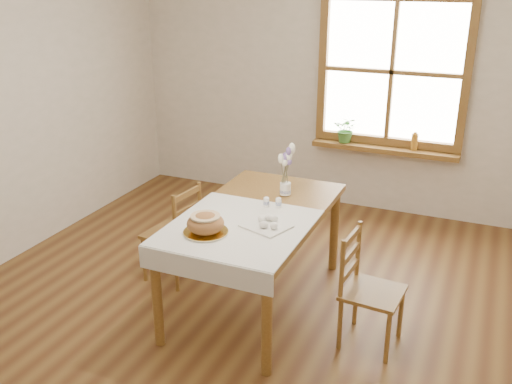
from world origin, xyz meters
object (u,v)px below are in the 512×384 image
Objects in this scene: chair_right at (373,291)px; flower_vase at (285,190)px; chair_left at (171,232)px; bread_plate at (206,232)px; dining_table at (256,222)px.

chair_right is 8.56× the size of flower_vase.
chair_left is 0.92m from bread_plate.
chair_left is 1.70m from chair_right.
bread_plate is at bearing 111.49° from chair_right.
bread_plate is at bearing 54.69° from chair_left.
chair_left is 2.84× the size of bread_plate.
dining_table is at bearing 72.88° from bread_plate.
chair_left is at bearing 86.43° from chair_right.
chair_left is 0.99m from flower_vase.
bread_plate is 0.89m from flower_vase.
dining_table is at bearing -102.24° from flower_vase.
chair_right reaches higher than dining_table.
chair_right is (1.69, -0.24, -0.01)m from chair_left.
chair_right is 2.80× the size of bread_plate.
chair_left reaches higher than bread_plate.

